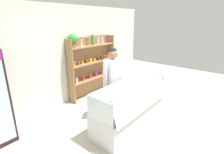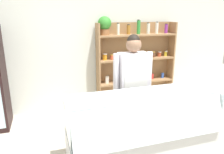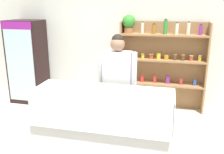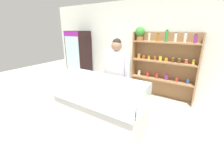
{
  "view_description": "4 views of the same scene",
  "coord_description": "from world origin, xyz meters",
  "px_view_note": "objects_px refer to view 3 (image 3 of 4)",
  "views": [
    {
      "loc": [
        -2.84,
        -1.9,
        2.3
      ],
      "look_at": [
        0.37,
        0.76,
        0.94
      ],
      "focal_mm": 28.0,
      "sensor_mm": 36.0,
      "label": 1
    },
    {
      "loc": [
        -1.07,
        -2.35,
        2.01
      ],
      "look_at": [
        -0.1,
        0.71,
        1.07
      ],
      "focal_mm": 35.0,
      "sensor_mm": 36.0,
      "label": 2
    },
    {
      "loc": [
        1.0,
        -3.17,
        2.16
      ],
      "look_at": [
        0.06,
        0.75,
        0.98
      ],
      "focal_mm": 40.0,
      "sensor_mm": 36.0,
      "label": 3
    },
    {
      "loc": [
        1.86,
        -2.15,
        1.92
      ],
      "look_at": [
        0.21,
        0.38,
        0.93
      ],
      "focal_mm": 24.0,
      "sensor_mm": 36.0,
      "label": 4
    }
  ],
  "objects_px": {
    "drinks_fridge": "(28,62)",
    "deli_display_case": "(103,134)",
    "shop_clerk": "(117,78)",
    "shelving_unit": "(158,58)"
  },
  "relations": [
    {
      "from": "shelving_unit",
      "to": "drinks_fridge",
      "type": "bearing_deg",
      "value": -175.06
    },
    {
      "from": "drinks_fridge",
      "to": "deli_display_case",
      "type": "distance_m",
      "value": 2.87
    },
    {
      "from": "shelving_unit",
      "to": "deli_display_case",
      "type": "xyz_separation_m",
      "value": [
        -0.66,
        -1.97,
        -0.78
      ]
    },
    {
      "from": "shelving_unit",
      "to": "deli_display_case",
      "type": "distance_m",
      "value": 2.22
    },
    {
      "from": "drinks_fridge",
      "to": "deli_display_case",
      "type": "height_order",
      "value": "drinks_fridge"
    },
    {
      "from": "drinks_fridge",
      "to": "shelving_unit",
      "type": "bearing_deg",
      "value": 4.94
    },
    {
      "from": "shelving_unit",
      "to": "shop_clerk",
      "type": "relative_size",
      "value": 1.14
    },
    {
      "from": "shop_clerk",
      "to": "shelving_unit",
      "type": "bearing_deg",
      "value": 67.96
    },
    {
      "from": "drinks_fridge",
      "to": "shelving_unit",
      "type": "relative_size",
      "value": 0.94
    },
    {
      "from": "shelving_unit",
      "to": "shop_clerk",
      "type": "xyz_separation_m",
      "value": [
        -0.57,
        -1.4,
        -0.07
      ]
    }
  ]
}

